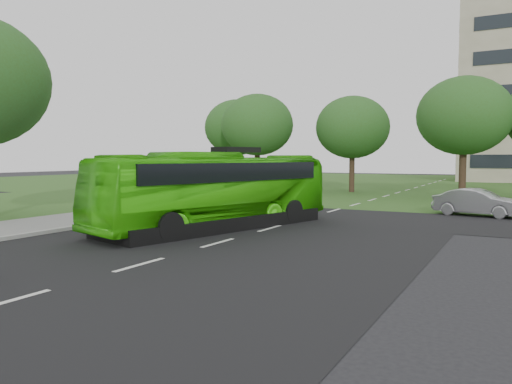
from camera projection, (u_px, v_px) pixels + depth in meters
ground at (183, 253)px, 15.56m from camera, size 160.00×160.00×0.00m
street_surfaces at (370, 199)px, 35.73m from camera, size 120.00×120.00×0.15m
tree_park_a at (257, 125)px, 45.32m from camera, size 6.56×6.56×8.72m
tree_park_b at (352, 127)px, 42.41m from camera, size 6.25×6.25×8.19m
tree_park_c at (464, 116)px, 35.34m from camera, size 6.57×6.57×8.72m
tree_park_f at (237, 128)px, 50.34m from camera, size 6.59×6.59×8.79m
bus at (217, 190)px, 20.95m from camera, size 5.63×11.78×3.20m
sedan at (478, 202)px, 25.31m from camera, size 4.44×2.30×1.39m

